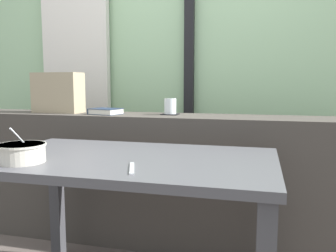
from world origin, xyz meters
name	(u,v)px	position (x,y,z in m)	size (l,w,h in m)	color
outdoor_backdrop	(178,30)	(0.00, 1.19, 1.40)	(4.80, 0.08, 2.80)	#9EC699
curtain_left_panel	(76,51)	(-0.81, 1.09, 1.25)	(0.56, 0.06, 2.50)	silver
window_divider_post	(189,42)	(0.11, 1.12, 1.30)	(0.07, 0.05, 2.60)	black
dark_console_ledge	(154,179)	(0.00, 0.55, 0.40)	(2.80, 0.35, 0.80)	#423D38
breakfast_table	(131,179)	(0.10, -0.12, 0.59)	(1.22, 0.72, 0.68)	#414145
coaster_square	(170,114)	(0.09, 0.59, 0.81)	(0.10, 0.10, 0.01)	black
juice_glass	(170,107)	(0.09, 0.59, 0.85)	(0.07, 0.07, 0.10)	white
closed_book	(106,111)	(-0.30, 0.51, 0.82)	(0.21, 0.18, 0.04)	#1E2D47
throw_pillow	(58,93)	(-0.65, 0.55, 0.93)	(0.32, 0.14, 0.26)	tan
soup_bowl	(21,153)	(-0.28, -0.32, 0.72)	(0.19, 0.19, 0.14)	beige
fork_utensil	(132,168)	(0.18, -0.32, 0.69)	(0.02, 0.17, 0.01)	silver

